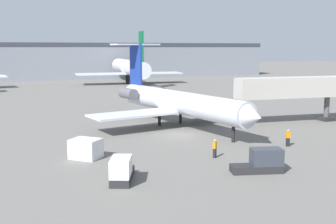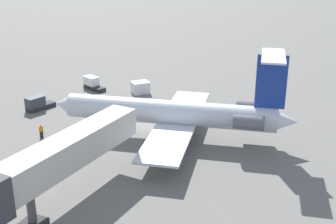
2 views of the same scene
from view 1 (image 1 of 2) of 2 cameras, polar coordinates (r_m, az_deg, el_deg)
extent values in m
cube|color=#66635E|center=(47.79, 1.43, -3.08)|extent=(400.00, 400.00, 0.10)
cylinder|color=silver|center=(51.52, 1.50, 1.30)|extent=(6.94, 24.03, 2.77)
cone|color=silver|center=(41.73, 11.44, -0.63)|extent=(2.98, 2.63, 2.63)
cone|color=silver|center=(62.49, -5.17, 2.58)|extent=(2.78, 2.97, 2.36)
cube|color=silver|center=(55.95, 5.90, 0.73)|extent=(10.72, 6.11, 0.24)
cube|color=silver|center=(49.51, -4.79, -0.30)|extent=(10.72, 6.11, 0.24)
cylinder|color=#595960|center=(60.19, -1.51, 2.76)|extent=(2.04, 3.41, 1.50)
cylinder|color=#595960|center=(57.96, -5.38, 2.49)|extent=(2.04, 3.41, 1.50)
cube|color=navy|center=(60.50, -4.38, 6.45)|extent=(0.80, 3.19, 5.78)
cube|color=silver|center=(60.46, -4.41, 9.09)|extent=(7.12, 3.56, 0.20)
cylinder|color=black|center=(44.14, 8.81, -2.99)|extent=(0.36, 0.36, 1.68)
cylinder|color=black|center=(54.38, 1.70, -0.68)|extent=(0.36, 0.36, 1.68)
cylinder|color=black|center=(52.65, -1.17, -0.99)|extent=(0.36, 0.36, 1.68)
cube|color=#B7B2A8|center=(57.47, 17.31, 3.23)|extent=(17.62, 4.56, 2.60)
cylinder|color=#4C4C51|center=(60.30, 20.64, 0.48)|extent=(0.70, 0.70, 3.31)
cube|color=#262626|center=(60.51, 20.57, -0.84)|extent=(1.80, 1.80, 0.50)
cube|color=black|center=(43.58, 15.89, -3.93)|extent=(0.37, 0.32, 0.85)
cube|color=orange|center=(43.44, 15.93, -3.00)|extent=(0.45, 0.36, 0.60)
sphere|color=tan|center=(43.35, 15.95, -2.46)|extent=(0.24, 0.24, 0.24)
cube|color=black|center=(37.88, 6.33, -5.54)|extent=(0.40, 0.39, 0.85)
cube|color=orange|center=(37.71, 6.35, -4.47)|extent=(0.47, 0.46, 0.60)
sphere|color=tan|center=(37.62, 6.36, -3.85)|extent=(0.24, 0.24, 0.24)
cube|color=#262628|center=(31.74, -6.17, -8.60)|extent=(2.89, 4.23, 0.60)
cube|color=white|center=(30.71, -6.39, -7.35)|extent=(2.25, 2.76, 1.30)
cube|color=#262628|center=(34.14, 11.83, -7.50)|extent=(4.23, 2.48, 0.60)
cube|color=#333842|center=(34.14, 13.17, -5.89)|extent=(2.70, 2.02, 1.30)
cube|color=silver|center=(38.11, -11.06, -4.88)|extent=(3.15, 3.15, 1.73)
cube|color=gray|center=(140.59, -14.98, 6.74)|extent=(138.61, 25.00, 11.12)
cube|color=#333842|center=(128.35, -14.31, 8.82)|extent=(138.61, 0.60, 1.20)
cylinder|color=silver|center=(113.55, -5.27, 6.01)|extent=(7.73, 33.73, 4.00)
cube|color=#0C5933|center=(98.99, -3.66, 8.82)|extent=(0.75, 4.01, 7.00)
cube|color=silver|center=(113.64, -5.26, 5.21)|extent=(28.63, 9.12, 0.30)
cube|color=black|center=(113.75, -5.25, 4.40)|extent=(1.20, 2.80, 2.40)
camera|label=2|loc=(91.63, 22.95, 14.92)|focal=47.32mm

